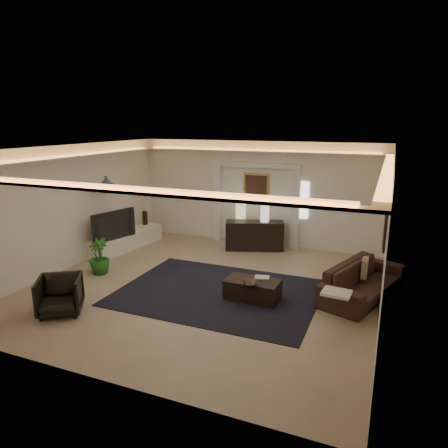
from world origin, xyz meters
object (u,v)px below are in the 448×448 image
at_px(sofa, 363,281).
at_px(armchair, 60,295).
at_px(coffee_table, 253,289).
at_px(console, 254,235).

bearing_deg(sofa, armchair, 139.12).
bearing_deg(coffee_table, sofa, 27.32).
height_order(sofa, coffee_table, sofa).
bearing_deg(sofa, console, 74.04).
distance_m(console, coffee_table, 3.26).
bearing_deg(armchair, console, 33.88).
relative_size(console, armchair, 2.04).
relative_size(coffee_table, armchair, 1.37).
distance_m(sofa, armchair, 5.82).
distance_m(console, armchair, 5.42).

